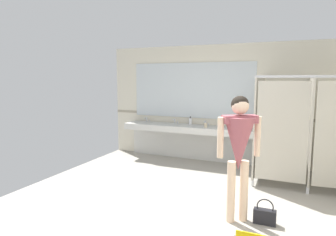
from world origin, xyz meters
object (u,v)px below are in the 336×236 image
at_px(paper_cup, 206,125).
at_px(soap_dispenser, 190,121).
at_px(handbag, 265,216).
at_px(person_standing, 239,143).

bearing_deg(paper_cup, soap_dispenser, 147.43).
bearing_deg(handbag, paper_cup, 122.52).
distance_m(soap_dispenser, paper_cup, 0.53).
bearing_deg(person_standing, soap_dispenser, 120.59).
xyz_separation_m(handbag, paper_cup, (-1.47, 2.30, 0.77)).
xyz_separation_m(handbag, soap_dispenser, (-1.92, 2.59, 0.80)).
bearing_deg(handbag, soap_dispenser, 126.52).
distance_m(person_standing, handbag, 1.02).
bearing_deg(paper_cup, handbag, -57.48).
xyz_separation_m(person_standing, paper_cup, (-1.11, 2.36, -0.18)).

